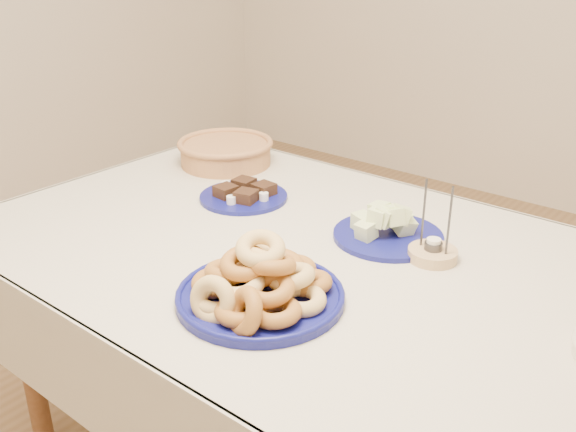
# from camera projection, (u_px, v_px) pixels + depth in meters

# --- Properties ---
(dining_table) EXTENTS (1.71, 1.11, 0.75)m
(dining_table) POSITION_uv_depth(u_px,v_px,m) (300.00, 284.00, 1.63)
(dining_table) COLOR brown
(dining_table) RESTS_ON ground
(donut_platter) EXTENTS (0.36, 0.36, 0.16)m
(donut_platter) POSITION_uv_depth(u_px,v_px,m) (259.00, 285.00, 1.33)
(donut_platter) COLOR navy
(donut_platter) RESTS_ON dining_table
(melon_plate) EXTENTS (0.34, 0.34, 0.10)m
(melon_plate) POSITION_uv_depth(u_px,v_px,m) (387.00, 229.00, 1.62)
(melon_plate) COLOR navy
(melon_plate) RESTS_ON dining_table
(brownie_plate) EXTENTS (0.31, 0.31, 0.05)m
(brownie_plate) POSITION_uv_depth(u_px,v_px,m) (244.00, 195.00, 1.87)
(brownie_plate) COLOR navy
(brownie_plate) RESTS_ON dining_table
(wicker_basket) EXTENTS (0.39, 0.39, 0.08)m
(wicker_basket) POSITION_uv_depth(u_px,v_px,m) (226.00, 151.00, 2.14)
(wicker_basket) COLOR #93613B
(wicker_basket) RESTS_ON dining_table
(candle_holder) EXTENTS (0.12, 0.12, 0.20)m
(candle_holder) POSITION_uv_depth(u_px,v_px,m) (433.00, 252.00, 1.52)
(candle_holder) COLOR tan
(candle_holder) RESTS_ON dining_table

